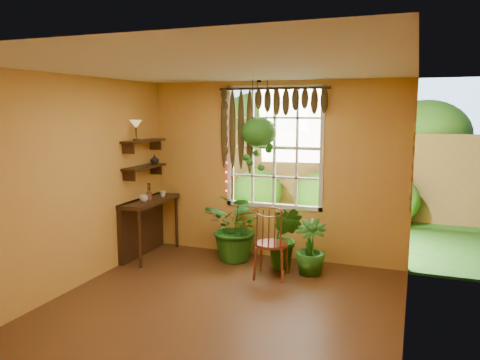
{
  "coord_description": "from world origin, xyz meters",
  "views": [
    {
      "loc": [
        2.02,
        -4.54,
        2.27
      ],
      "look_at": [
        -0.13,
        1.15,
        1.35
      ],
      "focal_mm": 35.0,
      "sensor_mm": 36.0,
      "label": 1
    }
  ],
  "objects_px": {
    "counter_ledge": "(144,221)",
    "potted_plant_mid": "(285,237)",
    "windsor_chair": "(271,253)",
    "potted_plant_left": "(237,227)",
    "hanging_basket": "(259,135)"
  },
  "relations": [
    {
      "from": "windsor_chair",
      "to": "potted_plant_mid",
      "type": "xyz_separation_m",
      "value": [
        0.07,
        0.43,
        0.12
      ]
    },
    {
      "from": "windsor_chair",
      "to": "hanging_basket",
      "type": "height_order",
      "value": "hanging_basket"
    },
    {
      "from": "counter_ledge",
      "to": "hanging_basket",
      "type": "distance_m",
      "value": 2.24
    },
    {
      "from": "potted_plant_mid",
      "to": "hanging_basket",
      "type": "distance_m",
      "value": 1.55
    },
    {
      "from": "counter_ledge",
      "to": "potted_plant_mid",
      "type": "height_order",
      "value": "potted_plant_mid"
    },
    {
      "from": "potted_plant_left",
      "to": "hanging_basket",
      "type": "bearing_deg",
      "value": 37.77
    },
    {
      "from": "counter_ledge",
      "to": "potted_plant_mid",
      "type": "relative_size",
      "value": 1.31
    },
    {
      "from": "potted_plant_mid",
      "to": "hanging_basket",
      "type": "xyz_separation_m",
      "value": [
        -0.49,
        0.28,
        1.44
      ]
    },
    {
      "from": "windsor_chair",
      "to": "counter_ledge",
      "type": "bearing_deg",
      "value": 167.41
    },
    {
      "from": "counter_ledge",
      "to": "potted_plant_mid",
      "type": "xyz_separation_m",
      "value": [
        2.23,
        0.17,
        -0.09
      ]
    },
    {
      "from": "windsor_chair",
      "to": "hanging_basket",
      "type": "xyz_separation_m",
      "value": [
        -0.42,
        0.72,
        1.56
      ]
    },
    {
      "from": "potted_plant_left",
      "to": "potted_plant_mid",
      "type": "height_order",
      "value": "potted_plant_left"
    },
    {
      "from": "potted_plant_mid",
      "to": "hanging_basket",
      "type": "relative_size",
      "value": 0.68
    },
    {
      "from": "counter_ledge",
      "to": "potted_plant_mid",
      "type": "bearing_deg",
      "value": 4.26
    },
    {
      "from": "windsor_chair",
      "to": "potted_plant_left",
      "type": "xyz_separation_m",
      "value": [
        -0.68,
        0.51,
        0.19
      ]
    }
  ]
}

